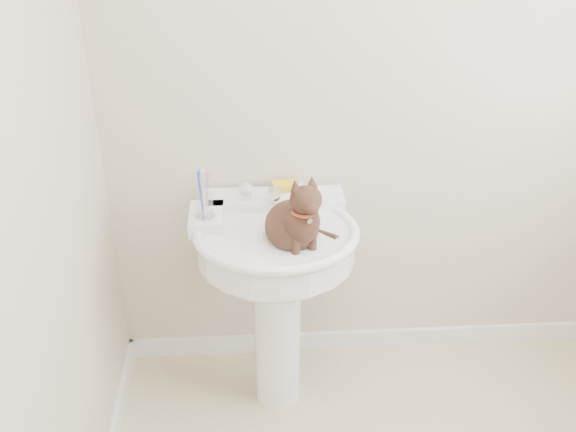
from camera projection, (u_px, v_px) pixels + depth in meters
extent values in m
cube|color=white|center=(373.00, 339.00, 3.08)|extent=(2.20, 0.02, 0.09)
cylinder|color=white|center=(277.00, 336.00, 2.66)|extent=(0.18, 0.18, 0.65)
cylinder|color=white|center=(277.00, 246.00, 2.45)|extent=(0.57, 0.57, 0.12)
ellipsoid|color=white|center=(277.00, 260.00, 2.48)|extent=(0.53, 0.46, 0.21)
torus|color=white|center=(276.00, 232.00, 2.42)|extent=(0.61, 0.61, 0.04)
cube|color=white|center=(274.00, 202.00, 2.59)|extent=(0.54, 0.14, 0.06)
cube|color=white|center=(207.00, 219.00, 2.47)|extent=(0.12, 0.19, 0.06)
cylinder|color=silver|center=(274.00, 195.00, 2.53)|extent=(0.05, 0.05, 0.05)
cylinder|color=silver|center=(275.00, 194.00, 2.47)|extent=(0.04, 0.04, 0.14)
sphere|color=white|center=(245.00, 188.00, 2.53)|extent=(0.06, 0.06, 0.06)
sphere|color=white|center=(303.00, 187.00, 2.54)|extent=(0.06, 0.06, 0.06)
cube|color=yellow|center=(284.00, 186.00, 2.61)|extent=(0.10, 0.07, 0.03)
cylinder|color=silver|center=(206.00, 217.00, 2.42)|extent=(0.07, 0.07, 0.01)
cylinder|color=white|center=(205.00, 205.00, 2.40)|extent=(0.06, 0.06, 0.09)
cylinder|color=blue|center=(201.00, 193.00, 2.38)|extent=(0.01, 0.01, 0.17)
cylinder|color=white|center=(204.00, 193.00, 2.38)|extent=(0.01, 0.01, 0.17)
cylinder|color=pink|center=(207.00, 193.00, 2.38)|extent=(0.01, 0.01, 0.17)
ellipsoid|color=#482B1D|center=(294.00, 226.00, 2.36)|extent=(0.19, 0.22, 0.17)
ellipsoid|color=#482B1D|center=(296.00, 223.00, 2.26)|extent=(0.12, 0.12, 0.16)
ellipsoid|color=#482B1D|center=(296.00, 201.00, 2.19)|extent=(0.11, 0.10, 0.10)
cone|color=#482B1D|center=(287.00, 185.00, 2.18)|extent=(0.04, 0.04, 0.04)
cone|color=#482B1D|center=(305.00, 184.00, 2.18)|extent=(0.04, 0.04, 0.04)
cylinder|color=#482B1D|center=(322.00, 236.00, 2.41)|extent=(0.03, 0.03, 0.20)
torus|color=#97361E|center=(296.00, 212.00, 2.22)|extent=(0.09, 0.09, 0.01)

